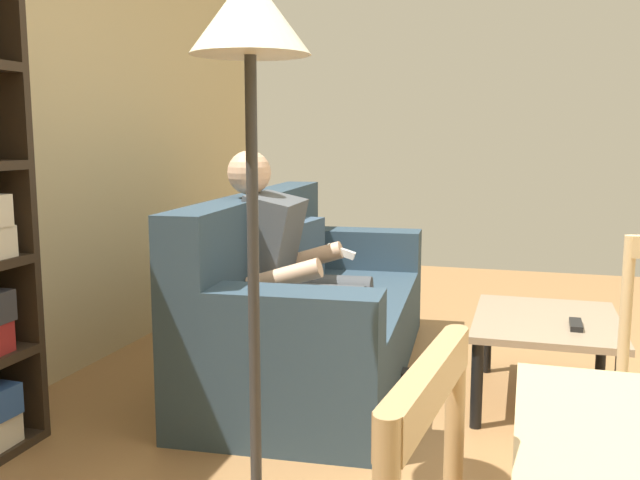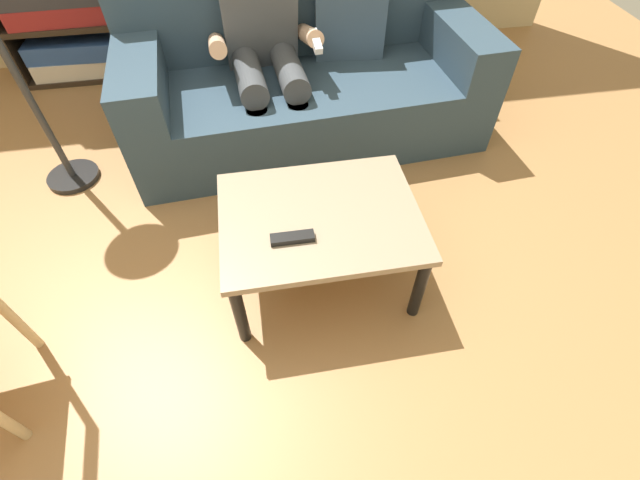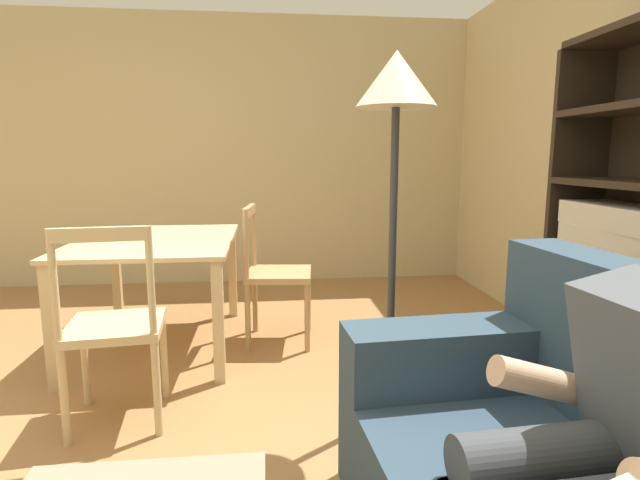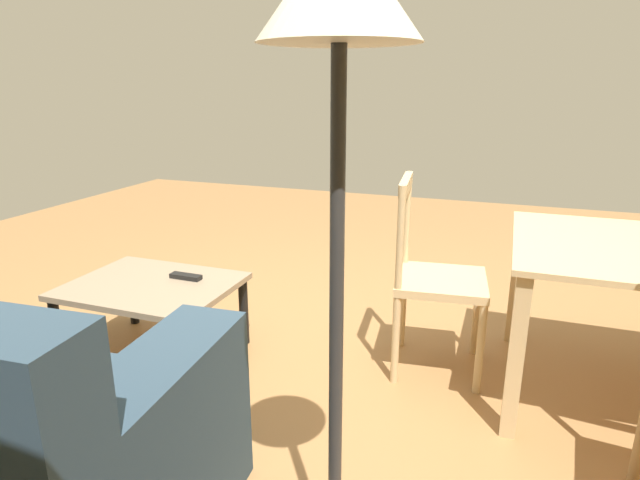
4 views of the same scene
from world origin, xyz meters
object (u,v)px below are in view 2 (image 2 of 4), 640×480
object	(u,v)px
coffee_table	(320,223)
person_lounging	(263,41)
tv_remote	(292,238)
couch	(306,79)

from	to	relation	value
coffee_table	person_lounging	bearing A→B (deg)	95.38
tv_remote	coffee_table	bearing A→B (deg)	-46.98
coffee_table	tv_remote	xyz separation A→B (m)	(-0.13, -0.12, 0.07)
couch	person_lounging	xyz separation A→B (m)	(-0.23, -0.01, 0.25)
couch	coffee_table	xyz separation A→B (m)	(-0.12, -1.18, 0.02)
person_lounging	tv_remote	xyz separation A→B (m)	(-0.02, -1.29, -0.17)
person_lounging	coffee_table	world-z (taller)	person_lounging
couch	coffee_table	world-z (taller)	couch
couch	coffee_table	size ratio (longest dim) A/B	2.55
person_lounging	tv_remote	world-z (taller)	person_lounging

